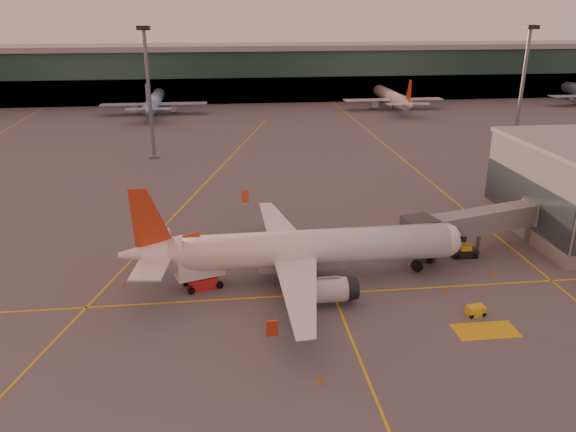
{
  "coord_description": "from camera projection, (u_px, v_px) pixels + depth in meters",
  "views": [
    {
      "loc": [
        -6.16,
        -47.61,
        28.87
      ],
      "look_at": [
        1.43,
        15.92,
        5.0
      ],
      "focal_mm": 35.0,
      "sensor_mm": 36.0,
      "label": 1
    }
  ],
  "objects": [
    {
      "name": "mast_east_near",
      "position": [
        523.0,
        81.0,
        113.66
      ],
      "size": [
        2.4,
        2.4,
        25.6
      ],
      "color": "slate",
      "rests_on": "ground"
    },
    {
      "name": "taxi_markings",
      "position": [
        217.0,
        187.0,
        95.64
      ],
      "size": [
        100.12,
        173.0,
        0.01
      ],
      "color": "gold",
      "rests_on": "ground"
    },
    {
      "name": "cone_wing_right",
      "position": [
        320.0,
        378.0,
        46.07
      ],
      "size": [
        0.41,
        0.41,
        0.52
      ],
      "color": "#F5460C",
      "rests_on": "ground"
    },
    {
      "name": "terminal",
      "position": [
        238.0,
        72.0,
        183.91
      ],
      "size": [
        400.0,
        20.0,
        17.6
      ],
      "color": "#19382D",
      "rests_on": "ground"
    },
    {
      "name": "distant_aircraft_row",
      "position": [
        170.0,
        113.0,
        162.51
      ],
      "size": [
        290.0,
        34.0,
        13.0
      ],
      "color": "#7EA9D4",
      "rests_on": "ground"
    },
    {
      "name": "ground",
      "position": [
        293.0,
        320.0,
        55.06
      ],
      "size": [
        600.0,
        600.0,
        0.0
      ],
      "primitive_type": "plane",
      "color": "#4C4F54",
      "rests_on": "ground"
    },
    {
      "name": "cone_tail",
      "position": [
        123.0,
        283.0,
        61.89
      ],
      "size": [
        0.4,
        0.4,
        0.52
      ],
      "color": "#F5460C",
      "rests_on": "ground"
    },
    {
      "name": "pushback_tug",
      "position": [
        464.0,
        252.0,
        68.93
      ],
      "size": [
        3.13,
        1.75,
        1.59
      ],
      "rotation": [
        0.0,
        0.0,
        -0.02
      ],
      "color": "black",
      "rests_on": "ground"
    },
    {
      "name": "catering_truck",
      "position": [
        200.0,
        269.0,
        60.79
      ],
      "size": [
        5.54,
        3.67,
        3.96
      ],
      "rotation": [
        0.0,
        0.0,
        0.31
      ],
      "color": "red",
      "rests_on": "ground"
    },
    {
      "name": "main_airplane",
      "position": [
        299.0,
        250.0,
        61.87
      ],
      "size": [
        38.19,
        34.32,
        11.55
      ],
      "rotation": [
        0.0,
        0.0,
        0.02
      ],
      "color": "white",
      "rests_on": "ground"
    },
    {
      "name": "cone_nose",
      "position": [
        493.0,
        273.0,
        64.22
      ],
      "size": [
        0.45,
        0.45,
        0.58
      ],
      "color": "#F5460C",
      "rests_on": "ground"
    },
    {
      "name": "jet_bridge",
      "position": [
        489.0,
        222.0,
        69.46
      ],
      "size": [
        21.85,
        8.98,
        5.76
      ],
      "color": "slate",
      "rests_on": "ground"
    },
    {
      "name": "mast_west_near",
      "position": [
        148.0,
        84.0,
        109.05
      ],
      "size": [
        2.4,
        2.4,
        25.6
      ],
      "color": "slate",
      "rests_on": "ground"
    },
    {
      "name": "cone_fwd",
      "position": [
        446.0,
        291.0,
        60.12
      ],
      "size": [
        0.43,
        0.43,
        0.55
      ],
      "color": "#F5460C",
      "rests_on": "ground"
    },
    {
      "name": "gpu_cart",
      "position": [
        476.0,
        311.0,
        55.8
      ],
      "size": [
        1.93,
        1.34,
        1.05
      ],
      "rotation": [
        0.0,
        0.0,
        0.16
      ],
      "color": "gold",
      "rests_on": "ground"
    },
    {
      "name": "cone_wing_left",
      "position": [
        275.0,
        223.0,
        79.1
      ],
      "size": [
        0.48,
        0.48,
        0.61
      ],
      "color": "#F5460C",
      "rests_on": "ground"
    }
  ]
}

